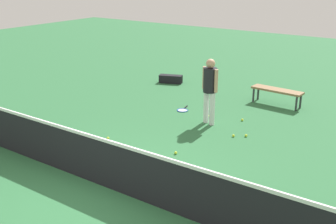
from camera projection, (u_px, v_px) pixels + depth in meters
ground_plane at (110, 189)px, 7.69m from camera, size 40.00×40.00×0.00m
court_net at (109, 164)px, 7.52m from camera, size 10.09×0.09×1.07m
player_near_side at (210, 86)px, 10.57m from camera, size 0.52×0.42×1.70m
tennis_racket_near_player at (183, 110)px, 11.88m from camera, size 0.38×0.61×0.03m
tennis_ball_near_player at (176, 153)px, 9.08m from camera, size 0.07×0.07×0.07m
tennis_ball_by_net at (208, 116)px, 11.35m from camera, size 0.07×0.07×0.07m
tennis_ball_midcourt at (233, 136)px, 10.01m from camera, size 0.07×0.07×0.07m
tennis_ball_baseline at (108, 138)px, 9.86m from camera, size 0.07×0.07×0.07m
tennis_ball_stray_left at (246, 136)px, 10.02m from camera, size 0.07×0.07×0.07m
tennis_ball_stray_right at (242, 120)px, 11.05m from camera, size 0.07×0.07×0.07m
courtside_bench at (277, 91)px, 12.22m from camera, size 1.52×0.50×0.48m
equipment_bag at (172, 79)px, 14.65m from camera, size 0.85×0.55×0.28m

